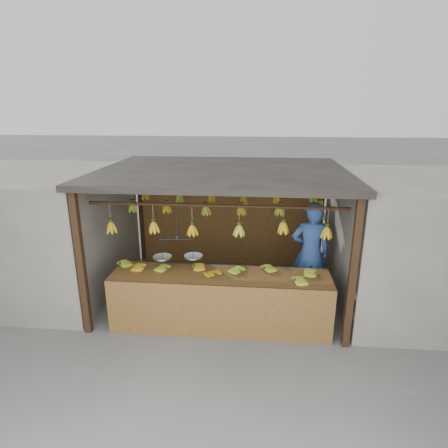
# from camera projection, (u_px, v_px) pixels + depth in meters

# --- Properties ---
(ground) EXTENTS (80.00, 80.00, 0.00)m
(ground) POSITION_uv_depth(u_px,v_px,m) (223.00, 293.00, 7.24)
(ground) COLOR #5B5B57
(stall) EXTENTS (4.30, 3.30, 2.40)m
(stall) POSITION_uv_depth(u_px,v_px,m) (224.00, 189.00, 6.96)
(stall) COLOR black
(stall) RESTS_ON ground
(neighbor_left) EXTENTS (3.00, 3.00, 2.30)m
(neighbor_left) POSITION_uv_depth(u_px,v_px,m) (37.00, 231.00, 7.22)
(neighbor_left) COLOR slate
(neighbor_left) RESTS_ON ground
(neighbor_right) EXTENTS (3.00, 3.00, 2.30)m
(neighbor_right) POSITION_uv_depth(u_px,v_px,m) (426.00, 243.00, 6.57)
(neighbor_right) COLOR slate
(neighbor_right) RESTS_ON ground
(counter) EXTENTS (3.57, 0.79, 0.96)m
(counter) POSITION_uv_depth(u_px,v_px,m) (219.00, 289.00, 5.86)
(counter) COLOR brown
(counter) RESTS_ON ground
(hanging_bananas) EXTENTS (3.63, 2.25, 0.37)m
(hanging_bananas) POSITION_uv_depth(u_px,v_px,m) (223.00, 211.00, 6.76)
(hanging_bananas) COLOR #B78C13
(hanging_bananas) RESTS_ON ground
(balance_scale) EXTENTS (0.78, 0.38, 0.88)m
(balance_scale) POSITION_uv_depth(u_px,v_px,m) (178.00, 254.00, 5.99)
(balance_scale) COLOR black
(balance_scale) RESTS_ON ground
(vendor) EXTENTS (0.69, 0.47, 1.87)m
(vendor) POSITION_uv_depth(u_px,v_px,m) (310.00, 252.00, 6.73)
(vendor) COLOR #3359A5
(vendor) RESTS_ON ground
(bag_bundles) EXTENTS (0.08, 0.26, 1.18)m
(bag_bundles) POSITION_uv_depth(u_px,v_px,m) (318.00, 225.00, 8.05)
(bag_bundles) COLOR yellow
(bag_bundles) RESTS_ON ground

